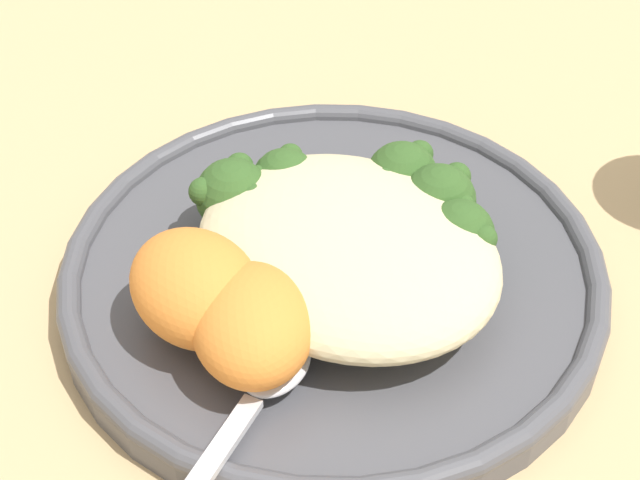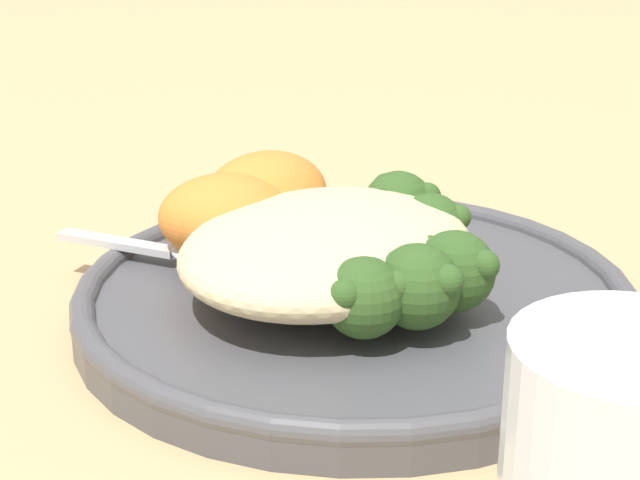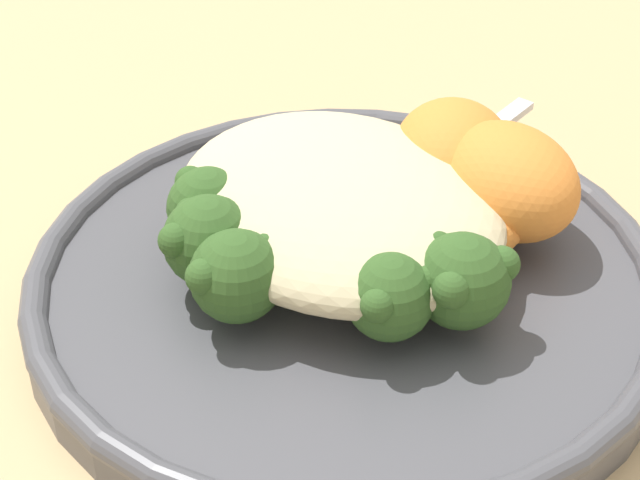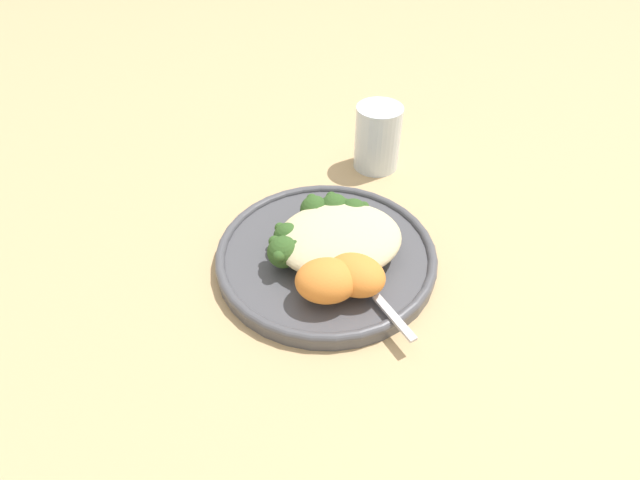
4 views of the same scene
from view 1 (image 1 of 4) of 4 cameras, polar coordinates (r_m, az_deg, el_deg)
The scene contains 12 objects.
ground_plane at distance 0.53m, azimuth 1.40°, elevation -3.82°, with size 4.00×4.00×0.00m, color tan.
plate at distance 0.53m, azimuth 0.71°, elevation -1.90°, with size 0.27×0.27×0.02m.
quinoa_mound at distance 0.50m, azimuth 2.01°, elevation -0.59°, with size 0.15×0.13×0.04m, color beige.
broccoli_stalk_0 at distance 0.51m, azimuth 5.84°, elevation -0.27°, with size 0.07×0.10×0.04m.
broccoli_stalk_1 at distance 0.53m, azimuth 5.29°, elevation 1.41°, with size 0.05×0.12×0.04m.
broccoli_stalk_2 at distance 0.54m, azimuth 3.78°, elevation 2.70°, with size 0.04×0.12×0.04m.
broccoli_stalk_3 at distance 0.53m, azimuth -1.79°, elevation 2.04°, with size 0.08×0.08×0.03m.
broccoli_stalk_4 at distance 0.53m, azimuth -4.28°, elevation 1.80°, with size 0.10×0.05×0.04m.
sweet_potato_chunk_0 at distance 0.50m, azimuth -3.62°, elevation -1.79°, with size 0.07×0.05×0.03m, color orange.
sweet_potato_chunk_1 at distance 0.48m, azimuth -6.63°, elevation -2.56°, with size 0.07×0.06×0.05m, color orange.
sweet_potato_chunk_2 at distance 0.47m, azimuth -3.68°, elevation -4.49°, with size 0.07×0.05×0.04m, color orange.
spoon at distance 0.47m, azimuth -2.99°, elevation -7.56°, with size 0.05×0.11×0.01m.
Camera 1 is at (-0.23, 0.28, 0.38)m, focal length 60.00 mm.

